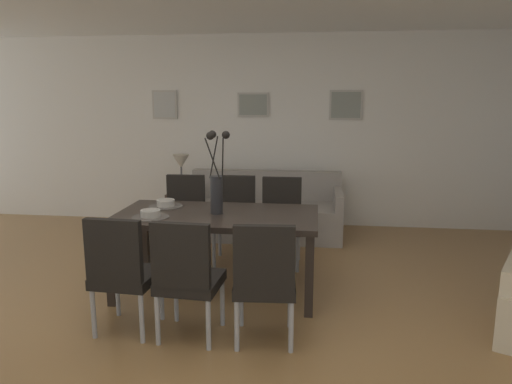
% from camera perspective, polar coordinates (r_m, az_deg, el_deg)
% --- Properties ---
extents(ground_plane, '(9.00, 9.00, 0.00)m').
position_cam_1_polar(ground_plane, '(3.88, -6.24, -15.76)').
color(ground_plane, olive).
extents(back_wall_panel, '(9.00, 0.10, 2.60)m').
position_cam_1_polar(back_wall_panel, '(6.68, 0.03, 7.32)').
color(back_wall_panel, silver).
rests_on(back_wall_panel, ground).
extents(dining_table, '(1.80, 0.94, 0.74)m').
position_cam_1_polar(dining_table, '(4.30, -4.70, -3.56)').
color(dining_table, black).
rests_on(dining_table, ground).
extents(dining_chair_near_left, '(0.47, 0.47, 0.92)m').
position_cam_1_polar(dining_chair_near_left, '(3.70, -15.76, -8.89)').
color(dining_chair_near_left, black).
rests_on(dining_chair_near_left, ground).
extents(dining_chair_near_right, '(0.46, 0.46, 0.92)m').
position_cam_1_polar(dining_chair_near_right, '(5.28, -8.61, -2.54)').
color(dining_chair_near_right, black).
rests_on(dining_chair_near_right, ground).
extents(dining_chair_far_left, '(0.47, 0.47, 0.92)m').
position_cam_1_polar(dining_chair_far_left, '(3.51, -8.31, -9.71)').
color(dining_chair_far_left, black).
rests_on(dining_chair_far_left, ground).
extents(dining_chair_far_right, '(0.46, 0.46, 0.92)m').
position_cam_1_polar(dining_chair_far_right, '(5.18, -2.54, -2.70)').
color(dining_chair_far_right, black).
rests_on(dining_chair_far_right, ground).
extents(dining_chair_mid_left, '(0.47, 0.47, 0.92)m').
position_cam_1_polar(dining_chair_mid_left, '(3.42, 1.04, -10.15)').
color(dining_chair_mid_left, black).
rests_on(dining_chair_mid_left, ground).
extents(dining_chair_mid_right, '(0.44, 0.44, 0.92)m').
position_cam_1_polar(dining_chair_mid_right, '(5.08, 3.01, -2.98)').
color(dining_chair_mid_right, black).
rests_on(dining_chair_mid_right, ground).
extents(centerpiece_vase, '(0.21, 0.23, 0.73)m').
position_cam_1_polar(centerpiece_vase, '(4.22, -4.76, 1.16)').
color(centerpiece_vase, '#232326').
rests_on(centerpiece_vase, dining_table).
extents(placemat_near_left, '(0.32, 0.32, 0.01)m').
position_cam_1_polar(placemat_near_left, '(4.22, -12.51, -2.94)').
color(placemat_near_left, '#4C4742').
rests_on(placemat_near_left, dining_table).
extents(bowl_near_left, '(0.17, 0.17, 0.07)m').
position_cam_1_polar(bowl_near_left, '(4.21, -12.53, -2.45)').
color(bowl_near_left, '#B2ADA3').
rests_on(bowl_near_left, dining_table).
extents(placemat_near_right, '(0.32, 0.32, 0.01)m').
position_cam_1_polar(placemat_near_right, '(4.61, -10.75, -1.67)').
color(placemat_near_right, '#4C4742').
rests_on(placemat_near_right, dining_table).
extents(bowl_near_right, '(0.17, 0.17, 0.07)m').
position_cam_1_polar(bowl_near_right, '(4.60, -10.77, -1.22)').
color(bowl_near_right, '#B2ADA3').
rests_on(bowl_near_right, dining_table).
extents(sofa, '(1.99, 0.84, 0.80)m').
position_cam_1_polar(sofa, '(6.18, 0.93, -2.61)').
color(sofa, gray).
rests_on(sofa, ground).
extents(side_table, '(0.36, 0.36, 0.52)m').
position_cam_1_polar(side_table, '(6.43, -8.79, -2.37)').
color(side_table, '#3D2D23').
rests_on(side_table, ground).
extents(table_lamp, '(0.22, 0.22, 0.51)m').
position_cam_1_polar(table_lamp, '(6.31, -8.96, 3.23)').
color(table_lamp, '#4C4C51').
rests_on(table_lamp, side_table).
extents(framed_picture_left, '(0.35, 0.03, 0.39)m').
position_cam_1_polar(framed_picture_left, '(6.87, -10.88, 10.24)').
color(framed_picture_left, '#B2ADA3').
extents(framed_picture_center, '(0.43, 0.03, 0.33)m').
position_cam_1_polar(framed_picture_center, '(6.60, -0.34, 10.41)').
color(framed_picture_center, '#B2ADA3').
extents(framed_picture_right, '(0.44, 0.03, 0.39)m').
position_cam_1_polar(framed_picture_right, '(6.55, 10.73, 10.21)').
color(framed_picture_right, '#B2ADA3').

